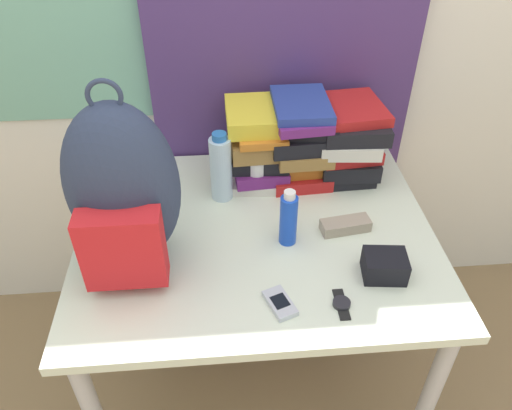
% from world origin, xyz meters
% --- Properties ---
extents(wall_back, '(6.00, 0.06, 2.50)m').
position_xyz_m(wall_back, '(-0.00, 0.96, 1.25)').
color(wall_back, silver).
rests_on(wall_back, ground_plane).
extents(curtain_blue, '(0.92, 0.04, 2.50)m').
position_xyz_m(curtain_blue, '(0.13, 0.91, 1.25)').
color(curtain_blue, '#4C336B').
rests_on(curtain_blue, ground_plane).
extents(desk, '(1.08, 0.88, 0.75)m').
position_xyz_m(desk, '(0.00, 0.44, 0.66)').
color(desk, silver).
rests_on(desk, ground_plane).
extents(backpack, '(0.30, 0.28, 0.54)m').
position_xyz_m(backpack, '(-0.35, 0.35, 0.99)').
color(backpack, '#2D3851').
rests_on(backpack, desk).
extents(book_stack_left, '(0.20, 0.27, 0.27)m').
position_xyz_m(book_stack_left, '(0.03, 0.73, 0.89)').
color(book_stack_left, silver).
rests_on(book_stack_left, desk).
extents(book_stack_center, '(0.24, 0.28, 0.29)m').
position_xyz_m(book_stack_center, '(0.17, 0.73, 0.90)').
color(book_stack_center, red).
rests_on(book_stack_center, desk).
extents(book_stack_right, '(0.23, 0.29, 0.26)m').
position_xyz_m(book_stack_right, '(0.34, 0.73, 0.89)').
color(book_stack_right, black).
rests_on(book_stack_right, desk).
extents(water_bottle, '(0.07, 0.07, 0.24)m').
position_xyz_m(water_bottle, '(-0.10, 0.62, 0.87)').
color(water_bottle, silver).
rests_on(water_bottle, desk).
extents(sports_bottle, '(0.07, 0.07, 0.22)m').
position_xyz_m(sports_bottle, '(0.02, 0.65, 0.86)').
color(sports_bottle, white).
rests_on(sports_bottle, desk).
extents(sunscreen_bottle, '(0.05, 0.05, 0.18)m').
position_xyz_m(sunscreen_bottle, '(0.09, 0.39, 0.84)').
color(sunscreen_bottle, blue).
rests_on(sunscreen_bottle, desk).
extents(cell_phone, '(0.09, 0.12, 0.02)m').
position_xyz_m(cell_phone, '(0.04, 0.14, 0.76)').
color(cell_phone, '#B7BCC6').
rests_on(cell_phone, desk).
extents(sunglasses_case, '(0.16, 0.08, 0.04)m').
position_xyz_m(sunglasses_case, '(0.27, 0.42, 0.77)').
color(sunglasses_case, gray).
rests_on(sunglasses_case, desk).
extents(camera_pouch, '(0.12, 0.10, 0.07)m').
position_xyz_m(camera_pouch, '(0.33, 0.23, 0.79)').
color(camera_pouch, black).
rests_on(camera_pouch, desk).
extents(wristwatch, '(0.05, 0.10, 0.01)m').
position_xyz_m(wristwatch, '(0.20, 0.13, 0.76)').
color(wristwatch, black).
rests_on(wristwatch, desk).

